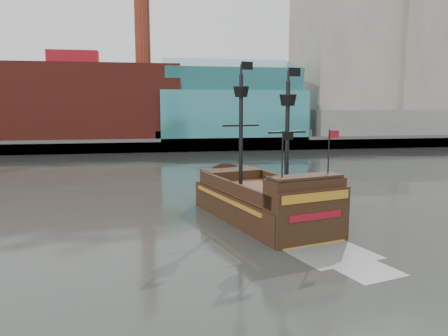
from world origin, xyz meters
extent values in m
plane|color=#2B2E29|center=(0.00, 0.00, 0.00)|extent=(400.00, 400.00, 0.00)
cube|color=slate|center=(0.00, 92.00, 1.00)|extent=(220.00, 60.00, 2.00)
cube|color=#4C4C49|center=(0.00, 62.50, 1.30)|extent=(220.00, 1.00, 2.60)
cube|color=maroon|center=(-22.00, 72.00, 9.50)|extent=(42.00, 18.00, 15.00)
cube|color=teal|center=(10.00, 70.00, 7.00)|extent=(30.00, 16.00, 10.00)
cube|color=#ADA08F|center=(40.00, 80.00, 25.00)|extent=(20.00, 22.00, 46.00)
cube|color=gray|center=(58.00, 76.00, 21.00)|extent=(18.00, 18.00, 38.00)
cube|color=#ADA08F|center=(50.00, 97.00, 28.00)|extent=(24.00, 20.00, 52.00)
cube|color=slate|center=(48.00, 66.00, 5.00)|extent=(40.00, 6.00, 6.00)
cylinder|color=maroon|center=(-8.00, 74.00, 28.00)|extent=(3.20, 3.20, 22.00)
cube|color=teal|center=(10.00, 70.00, 15.00)|extent=(28.00, 14.94, 8.78)
cube|color=black|center=(0.97, 10.24, 0.69)|extent=(9.00, 14.77, 2.98)
cube|color=#533A1E|center=(0.97, 10.24, 2.35)|extent=(8.10, 13.29, 0.34)
cube|color=black|center=(-0.41, 15.58, 2.75)|extent=(5.41, 3.89, 1.15)
cube|color=black|center=(2.46, 4.46, 3.21)|extent=(5.74, 3.14, 2.07)
cube|color=black|center=(2.73, 3.44, 1.38)|extent=(5.52, 1.68, 4.59)
cube|color=#AA7920|center=(2.77, 3.29, 3.21)|extent=(5.02, 1.38, 0.57)
cube|color=maroon|center=(2.77, 3.29, 1.95)|extent=(3.91, 1.09, 0.46)
cylinder|color=black|center=(-0.35, 11.68, 7.00)|extent=(0.39, 0.39, 8.95)
cylinder|color=black|center=(2.49, 8.50, 6.66)|extent=(0.39, 0.39, 8.26)
cone|color=black|center=(-0.35, 11.68, 10.10)|extent=(1.54, 1.54, 0.80)
cone|color=black|center=(2.49, 8.50, 9.41)|extent=(1.54, 1.54, 0.80)
cube|color=black|center=(0.15, 11.81, 12.17)|extent=(1.01, 0.29, 0.63)
cube|color=black|center=(2.99, 8.63, 11.48)|extent=(1.01, 0.29, 0.63)
cube|color=#979C97|center=(3.21, 1.57, 0.01)|extent=(5.76, 5.22, 0.02)
camera|label=1|loc=(-7.93, -22.67, 9.07)|focal=35.00mm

